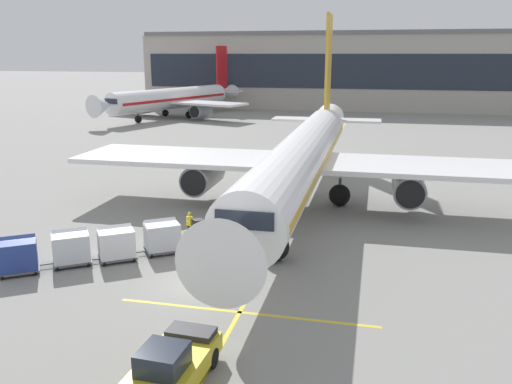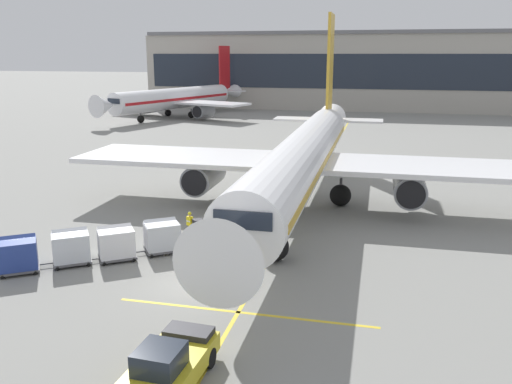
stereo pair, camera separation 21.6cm
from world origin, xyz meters
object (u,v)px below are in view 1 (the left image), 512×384
(baggage_cart_lead, at_px, (162,236))
(ground_crew_by_loader, at_px, (190,223))
(pushback_tug, at_px, (172,364))
(baggage_cart_fourth, at_px, (18,255))
(safety_cone_wingtip, at_px, (221,203))
(baggage_cart_third, at_px, (71,247))
(safety_cone_engine_keepout, at_px, (218,205))
(distant_airplane, at_px, (174,99))
(ground_crew_by_carts, at_px, (165,239))
(parked_airplane, at_px, (303,156))
(baggage_cart_second, at_px, (116,243))
(belt_loader, at_px, (218,226))

(baggage_cart_lead, relative_size, ground_crew_by_loader, 1.54)
(pushback_tug, distance_m, ground_crew_by_loader, 15.56)
(baggage_cart_fourth, relative_size, safety_cone_wingtip, 3.54)
(pushback_tug, relative_size, ground_crew_by_loader, 2.58)
(baggage_cart_third, distance_m, pushback_tug, 13.37)
(baggage_cart_lead, distance_m, ground_crew_by_loader, 2.74)
(baggage_cart_third, height_order, pushback_tug, baggage_cart_third)
(ground_crew_by_loader, bearing_deg, safety_cone_engine_keepout, 91.80)
(baggage_cart_fourth, xyz_separation_m, safety_cone_engine_keepout, (6.79, 13.84, -0.68))
(distant_airplane, bearing_deg, safety_cone_engine_keepout, -65.66)
(ground_crew_by_loader, relative_size, safety_cone_engine_keepout, 2.63)
(ground_crew_by_carts, relative_size, distant_airplane, 0.05)
(parked_airplane, height_order, ground_crew_by_loader, parked_airplane)
(ground_crew_by_carts, xyz_separation_m, distant_airplane, (-25.00, 65.36, 2.39))
(baggage_cart_second, xyz_separation_m, pushback_tug, (7.47, -10.50, -0.17))
(baggage_cart_lead, relative_size, safety_cone_engine_keepout, 4.06)
(pushback_tug, relative_size, ground_crew_by_carts, 2.58)
(baggage_cart_lead, bearing_deg, distant_airplane, 110.77)
(pushback_tug, xyz_separation_m, ground_crew_by_carts, (-5.05, 11.72, 0.17))
(parked_airplane, distance_m, pushback_tug, 23.92)
(baggage_cart_third, height_order, distant_airplane, distant_airplane)
(safety_cone_engine_keepout, bearing_deg, ground_crew_by_loader, -88.20)
(baggage_cart_fourth, bearing_deg, baggage_cart_second, 34.27)
(baggage_cart_fourth, xyz_separation_m, ground_crew_by_carts, (6.63, 4.09, -0.00))
(pushback_tug, xyz_separation_m, safety_cone_wingtip, (-4.74, 21.91, -0.46))
(pushback_tug, height_order, ground_crew_by_loader, pushback_tug)
(baggage_cart_lead, distance_m, pushback_tug, 13.36)
(safety_cone_engine_keepout, bearing_deg, ground_crew_by_carts, -90.91)
(baggage_cart_third, height_order, ground_crew_by_carts, baggage_cart_third)
(distant_airplane, bearing_deg, belt_loader, -66.38)
(baggage_cart_second, distance_m, safety_cone_engine_keepout, 11.29)
(pushback_tug, bearing_deg, ground_crew_by_loader, 107.53)
(baggage_cart_second, bearing_deg, baggage_cart_third, -150.79)
(baggage_cart_lead, bearing_deg, safety_cone_engine_keepout, 86.61)
(pushback_tug, bearing_deg, belt_loader, 100.95)
(pushback_tug, relative_size, distant_airplane, 0.12)
(safety_cone_engine_keepout, bearing_deg, baggage_cart_second, -103.22)
(ground_crew_by_loader, height_order, ground_crew_by_carts, same)
(belt_loader, bearing_deg, baggage_cart_third, -139.63)
(belt_loader, bearing_deg, pushback_tug, -79.05)
(baggage_cart_second, height_order, safety_cone_wingtip, baggage_cart_second)
(belt_loader, relative_size, safety_cone_wingtip, 6.10)
(parked_airplane, bearing_deg, ground_crew_by_carts, -117.38)
(belt_loader, xyz_separation_m, ground_crew_by_carts, (-2.15, -3.28, 0.08))
(baggage_cart_fourth, xyz_separation_m, safety_cone_wingtip, (6.95, 14.28, -0.63))
(baggage_cart_lead, relative_size, safety_cone_wingtip, 3.54)
(baggage_cart_second, height_order, baggage_cart_fourth, same)
(safety_cone_engine_keepout, relative_size, distant_airplane, 0.02)
(ground_crew_by_loader, bearing_deg, distant_airplane, 112.17)
(baggage_cart_second, bearing_deg, safety_cone_wingtip, 76.51)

